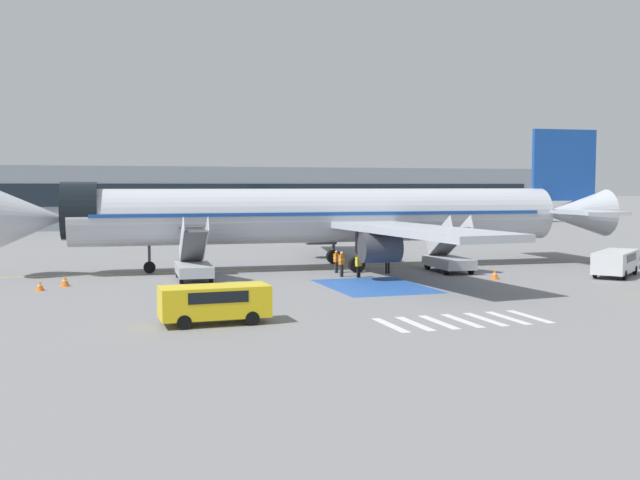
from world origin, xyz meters
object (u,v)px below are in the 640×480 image
traffic_cone_1 (495,274)px  service_van_2 (215,301)px  boarding_stairs_aft (449,258)px  ground_crew_1 (387,261)px  fuel_tanker (325,227)px  traffic_cone_2 (65,281)px  boarding_stairs_forward (194,265)px  terminal_building (99,198)px  ground_crew_0 (359,264)px  service_van_1 (616,261)px  airliner (331,216)px  ground_crew_3 (336,260)px  ground_crew_2 (342,262)px  traffic_cone_0 (40,286)px

traffic_cone_1 → service_van_2: bearing=-153.3°
boarding_stairs_aft → ground_crew_1: boarding_stairs_aft is taller
fuel_tanker → traffic_cone_2: fuel_tanker is taller
boarding_stairs_forward → traffic_cone_1: size_ratio=8.42×
boarding_stairs_aft → fuel_tanker: size_ratio=0.54×
boarding_stairs_forward → terminal_building: terminal_building is taller
ground_crew_0 → terminal_building: size_ratio=0.01×
boarding_stairs_forward → terminal_building: size_ratio=0.04×
fuel_tanker → service_van_1: size_ratio=1.79×
boarding_stairs_aft → traffic_cone_2: boarding_stairs_aft is taller
ground_crew_0 → airliner: bearing=-112.1°
airliner → boarding_stairs_forward: size_ratio=8.80×
traffic_cone_2 → terminal_building: size_ratio=0.00×
traffic_cone_2 → traffic_cone_1: bearing=-10.5°
service_van_1 → ground_crew_1: service_van_1 is taller
service_van_2 → ground_crew_1: service_van_2 is taller
ground_crew_1 → boarding_stairs_aft: bearing=-167.0°
boarding_stairs_forward → ground_crew_3: (10.26, 0.89, -0.11)m
boarding_stairs_forward → terminal_building: bearing=97.3°
boarding_stairs_forward → ground_crew_3: 10.30m
service_van_2 → ground_crew_2: 18.48m
ground_crew_2 → traffic_cone_2: bearing=147.4°
ground_crew_2 → ground_crew_3: bearing=49.4°
ground_crew_2 → ground_crew_0: bearing=-68.9°
boarding_stairs_forward → fuel_tanker: size_ratio=0.54×
fuel_tanker → ground_crew_2: (-9.26, -31.75, -0.60)m
boarding_stairs_aft → terminal_building: bearing=112.5°
ground_crew_1 → traffic_cone_0: bearing=20.9°
service_van_2 → traffic_cone_2: bearing=22.4°
ground_crew_1 → traffic_cone_2: bearing=17.1°
airliner → ground_crew_3: size_ratio=29.34×
boarding_stairs_aft → traffic_cone_0: size_ratio=9.12×
ground_crew_1 → traffic_cone_2: 21.58m
ground_crew_3 → ground_crew_0: bearing=65.1°
terminal_building → traffic_cone_2: bearing=-93.1°
traffic_cone_0 → traffic_cone_1: traffic_cone_1 is taller
traffic_cone_0 → terminal_building: 66.48m
fuel_tanker → ground_crew_0: bearing=158.5°
airliner → traffic_cone_0: bearing=110.3°
boarding_stairs_aft → ground_crew_1: size_ratio=3.27×
fuel_tanker → terminal_building: bearing=28.0°
service_van_2 → terminal_building: (-3.13, 79.96, 3.39)m
ground_crew_0 → ground_crew_1: bearing=-174.0°
traffic_cone_0 → traffic_cone_2: 2.06m
ground_crew_0 → traffic_cone_1: bearing=134.9°
service_van_1 → ground_crew_0: service_van_1 is taller
fuel_tanker → ground_crew_3: (-8.86, -29.47, -0.69)m
ground_crew_1 → ground_crew_2: ground_crew_2 is taller
service_van_1 → service_van_2: bearing=68.7°
service_van_1 → traffic_cone_1: size_ratio=8.77×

